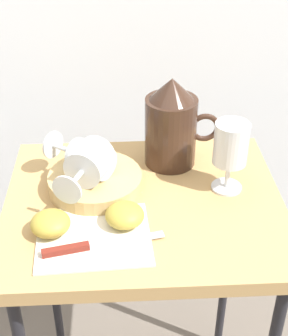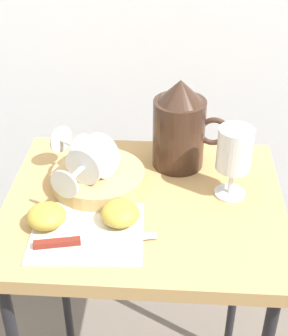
% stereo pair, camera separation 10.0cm
% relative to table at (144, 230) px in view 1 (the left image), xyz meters
% --- Properties ---
extents(table, '(0.57, 0.48, 0.74)m').
position_rel_table_xyz_m(table, '(0.00, 0.00, 0.00)').
color(table, tan).
rests_on(table, ground_plane).
extents(linen_napkin, '(0.22, 0.19, 0.00)m').
position_rel_table_xyz_m(linen_napkin, '(-0.10, -0.11, 0.08)').
color(linen_napkin, silver).
rests_on(linen_napkin, table).
extents(basket_tray, '(0.20, 0.20, 0.03)m').
position_rel_table_xyz_m(basket_tray, '(-0.10, 0.05, 0.09)').
color(basket_tray, tan).
rests_on(basket_tray, table).
extents(pitcher, '(0.17, 0.11, 0.20)m').
position_rel_table_xyz_m(pitcher, '(0.07, 0.14, 0.16)').
color(pitcher, '#382319').
rests_on(pitcher, table).
extents(wine_glass_upright, '(0.07, 0.07, 0.15)m').
position_rel_table_xyz_m(wine_glass_upright, '(0.18, 0.03, 0.18)').
color(wine_glass_upright, silver).
rests_on(wine_glass_upright, table).
extents(wine_glass_tipped_near, '(0.12, 0.16, 0.08)m').
position_rel_table_xyz_m(wine_glass_tipped_near, '(-0.11, 0.03, 0.15)').
color(wine_glass_tipped_near, silver).
rests_on(wine_glass_tipped_near, basket_tray).
extents(wine_glass_tipped_far, '(0.16, 0.14, 0.07)m').
position_rel_table_xyz_m(wine_glass_tipped_far, '(-0.11, 0.06, 0.15)').
color(wine_glass_tipped_far, silver).
rests_on(wine_glass_tipped_far, basket_tray).
extents(apple_half_left, '(0.07, 0.07, 0.04)m').
position_rel_table_xyz_m(apple_half_left, '(-0.18, -0.09, 0.10)').
color(apple_half_left, '#B29938').
rests_on(apple_half_left, linen_napkin).
extents(apple_half_right, '(0.07, 0.07, 0.04)m').
position_rel_table_xyz_m(apple_half_right, '(-0.04, -0.07, 0.10)').
color(apple_half_right, '#B29938').
rests_on(apple_half_right, linen_napkin).
extents(knife, '(0.22, 0.06, 0.01)m').
position_rel_table_xyz_m(knife, '(-0.11, -0.14, 0.09)').
color(knife, silver).
rests_on(knife, linen_napkin).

